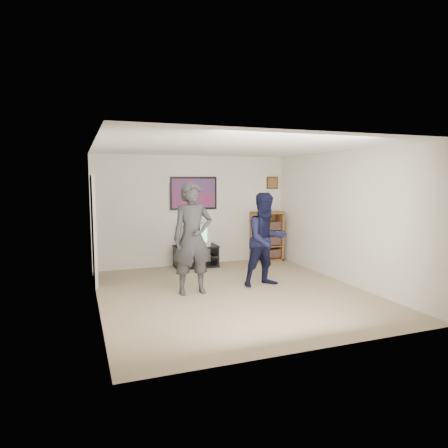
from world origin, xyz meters
TOP-DOWN VIEW (x-y plane):
  - room_shell at (0.00, 0.35)m, footprint 4.51×5.00m
  - media_stand at (-0.03, 2.23)m, footprint 0.97×0.54m
  - crt_television at (-0.07, 2.23)m, footprint 0.65×0.56m
  - bookshelf at (1.77, 2.28)m, footprint 0.72×0.41m
  - table_lamp at (1.62, 2.24)m, footprint 0.24×0.24m
  - person_tall at (-0.67, 0.23)m, footprint 0.71×0.47m
  - person_short at (0.74, 0.25)m, footprint 0.89×0.72m
  - controller_left at (-0.66, 0.43)m, footprint 0.06×0.13m
  - controller_right at (0.76, 0.51)m, footprint 0.06×0.12m
  - poster at (0.00, 2.48)m, footprint 1.10×0.03m
  - air_vent at (-0.55, 2.48)m, footprint 0.28×0.02m
  - small_picture at (2.00, 2.48)m, footprint 0.30×0.03m
  - doorway at (-2.23, 1.60)m, footprint 0.03×0.85m

SIDE VIEW (x-z plane):
  - media_stand at x=-0.03m, z-range 0.00..0.48m
  - bookshelf at x=1.77m, z-range 0.00..1.19m
  - crt_television at x=-0.07m, z-range 0.48..0.99m
  - person_short at x=0.74m, z-range 0.00..1.73m
  - person_tall at x=-0.67m, z-range 0.00..1.92m
  - doorway at x=-2.23m, z-range 0.00..2.00m
  - controller_right at x=0.76m, z-range 1.02..1.05m
  - controller_left at x=-0.66m, z-range 1.14..1.17m
  - room_shell at x=0.00m, z-range 0.00..2.50m
  - table_lamp at x=1.62m, z-range 1.19..1.57m
  - poster at x=0.00m, z-range 1.27..2.02m
  - small_picture at x=2.00m, z-range 1.73..2.03m
  - air_vent at x=-0.55m, z-range 1.88..2.02m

